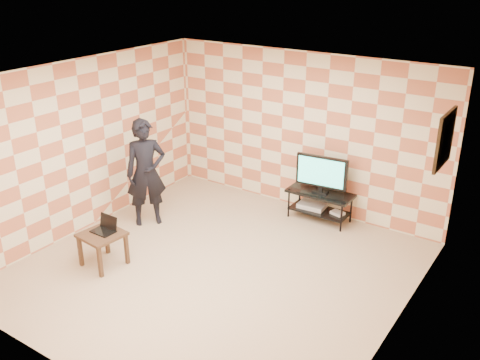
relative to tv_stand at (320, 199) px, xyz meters
The scene contains 14 objects.
floor 2.29m from the tv_stand, 103.30° to the right, with size 5.00×5.00×0.00m, color tan.
wall_back 1.15m from the tv_stand, 149.94° to the left, with size 5.00×0.02×2.70m, color beige.
wall_front 4.83m from the tv_stand, 96.31° to the right, with size 5.00×0.02×2.70m, color beige.
wall_left 3.86m from the tv_stand, 143.94° to the right, with size 0.02×5.00×2.70m, color beige.
wall_right 3.12m from the tv_stand, 48.00° to the right, with size 0.02×5.00×2.70m, color beige.
ceiling 3.25m from the tv_stand, 103.30° to the right, with size 5.00×5.00×0.02m, color white.
wall_art 2.59m from the tv_stand, 18.41° to the right, with size 0.04×0.72×0.72m.
tv_stand is the anchor object (origin of this frame).
tv 0.48m from the tv_stand, 96.33° to the right, with size 0.86×0.19×0.62m.
dvd_player 0.22m from the tv_stand, 169.31° to the left, with size 0.44×0.32×0.07m, color silver.
game_console 0.36m from the tv_stand, ahead, with size 0.21×0.15×0.05m, color silver.
side_table 3.55m from the tv_stand, 122.61° to the right, with size 0.60×0.60×0.50m.
laptop 3.49m from the tv_stand, 123.54° to the right, with size 0.32×0.26×0.21m.
person 2.87m from the tv_stand, 144.29° to the right, with size 0.64×0.42×1.76m, color black.
Camera 1 is at (3.88, -5.19, 4.07)m, focal length 40.00 mm.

